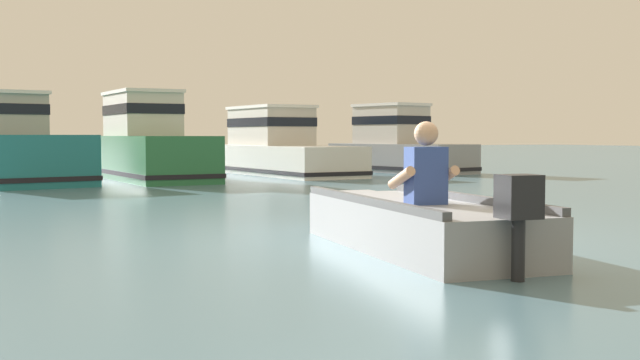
% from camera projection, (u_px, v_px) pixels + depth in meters
% --- Properties ---
extents(ground_plane, '(120.00, 120.00, 0.00)m').
position_uv_depth(ground_plane, '(371.00, 239.00, 8.11)').
color(ground_plane, slate).
extents(rowboat_with_person, '(1.54, 3.72, 1.19)m').
position_uv_depth(rowboat_with_person, '(415.00, 222.00, 7.37)').
color(rowboat_with_person, gray).
rests_on(rowboat_with_person, ground).
extents(moored_boat_teal, '(3.16, 6.93, 2.07)m').
position_uv_depth(moored_boat_teal, '(2.00, 147.00, 18.30)').
color(moored_boat_teal, '#1E727A').
rests_on(moored_boat_teal, ground).
extents(moored_boat_green, '(1.91, 5.60, 2.15)m').
position_uv_depth(moored_boat_green, '(147.00, 146.00, 19.15)').
color(moored_boat_green, '#287042').
rests_on(moored_boat_green, ground).
extents(moored_boat_white, '(2.16, 6.37, 1.87)m').
position_uv_depth(moored_boat_white, '(277.00, 149.00, 21.64)').
color(moored_boat_white, white).
rests_on(moored_boat_white, ground).
extents(moored_boat_grey, '(2.56, 4.84, 1.98)m').
position_uv_depth(moored_boat_grey, '(397.00, 147.00, 22.88)').
color(moored_boat_grey, gray).
rests_on(moored_boat_grey, ground).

